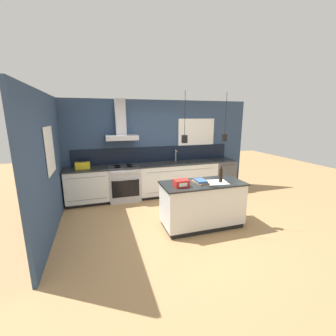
# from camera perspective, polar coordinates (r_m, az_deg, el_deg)

# --- Properties ---
(ground_plane) EXTENTS (16.00, 16.00, 0.00)m
(ground_plane) POSITION_cam_1_polar(r_m,az_deg,el_deg) (4.86, 2.94, -13.55)
(ground_plane) COLOR #A87F51
(ground_plane) RESTS_ON ground
(wall_back) EXTENTS (5.60, 2.41, 2.60)m
(wall_back) POSITION_cam_1_polar(r_m,az_deg,el_deg) (6.29, -3.83, 5.57)
(wall_back) COLOR navy
(wall_back) RESTS_ON ground_plane
(wall_left) EXTENTS (0.08, 3.80, 2.60)m
(wall_left) POSITION_cam_1_polar(r_m,az_deg,el_deg) (4.91, -27.71, 1.37)
(wall_left) COLOR navy
(wall_left) RESTS_ON ground_plane
(counter_run_left) EXTENTS (1.05, 0.64, 0.91)m
(counter_run_left) POSITION_cam_1_polar(r_m,az_deg,el_deg) (6.01, -19.80, -4.29)
(counter_run_left) COLOR black
(counter_run_left) RESTS_ON ground_plane
(counter_run_sink) EXTENTS (2.23, 0.64, 1.25)m
(counter_run_sink) POSITION_cam_1_polar(r_m,az_deg,el_deg) (6.36, 2.49, -2.55)
(counter_run_sink) COLOR black
(counter_run_sink) RESTS_ON ground_plane
(oven_range) EXTENTS (0.79, 0.66, 0.91)m
(oven_range) POSITION_cam_1_polar(r_m,az_deg,el_deg) (6.03, -11.06, -3.75)
(oven_range) COLOR #B5B5BA
(oven_range) RESTS_ON ground_plane
(dishwasher) EXTENTS (0.62, 0.65, 0.91)m
(dishwasher) POSITION_cam_1_polar(r_m,az_deg,el_deg) (6.96, 13.52, -1.59)
(dishwasher) COLOR #4C4C51
(dishwasher) RESTS_ON ground_plane
(kitchen_island) EXTENTS (1.63, 0.76, 0.91)m
(kitchen_island) POSITION_cam_1_polar(r_m,az_deg,el_deg) (4.58, 8.65, -9.07)
(kitchen_island) COLOR black
(kitchen_island) RESTS_ON ground_plane
(bottle_on_island) EXTENTS (0.07, 0.07, 0.33)m
(bottle_on_island) POSITION_cam_1_polar(r_m,az_deg,el_deg) (4.47, 13.28, -1.83)
(bottle_on_island) COLOR black
(bottle_on_island) RESTS_ON kitchen_island
(book_stack) EXTENTS (0.26, 0.36, 0.06)m
(book_stack) POSITION_cam_1_polar(r_m,az_deg,el_deg) (4.39, 8.20, -3.38)
(book_stack) COLOR olive
(book_stack) RESTS_ON kitchen_island
(red_supply_box) EXTENTS (0.26, 0.22, 0.13)m
(red_supply_box) POSITION_cam_1_polar(r_m,az_deg,el_deg) (4.12, 3.35, -3.86)
(red_supply_box) COLOR red
(red_supply_box) RESTS_ON kitchen_island
(paper_pile) EXTENTS (0.44, 0.41, 0.01)m
(paper_pile) POSITION_cam_1_polar(r_m,az_deg,el_deg) (4.50, 12.34, -3.53)
(paper_pile) COLOR silver
(paper_pile) RESTS_ON kitchen_island
(yellow_toolbox) EXTENTS (0.34, 0.18, 0.19)m
(yellow_toolbox) POSITION_cam_1_polar(r_m,az_deg,el_deg) (5.88, -20.85, 0.60)
(yellow_toolbox) COLOR gold
(yellow_toolbox) RESTS_ON counter_run_left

